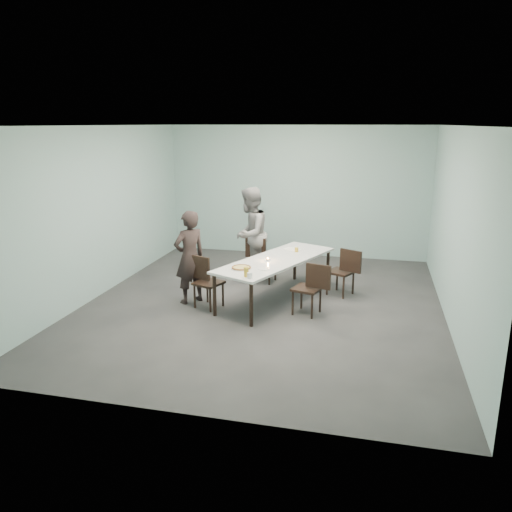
% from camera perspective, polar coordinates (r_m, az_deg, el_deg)
% --- Properties ---
extents(ground, '(7.00, 7.00, 0.00)m').
position_cam_1_polar(ground, '(8.69, 0.82, -5.50)').
color(ground, '#333335').
rests_on(ground, ground).
extents(room_shell, '(6.02, 7.02, 3.01)m').
position_cam_1_polar(room_shell, '(8.21, 0.87, 7.86)').
color(room_shell, '#95BBBC').
rests_on(room_shell, ground).
extents(table, '(1.84, 2.75, 0.75)m').
position_cam_1_polar(table, '(8.70, 2.31, -0.70)').
color(table, white).
rests_on(table, ground).
extents(chair_near_left, '(0.65, 0.54, 0.87)m').
position_cam_1_polar(chair_near_left, '(8.48, -5.88, -2.53)').
color(chair_near_left, black).
rests_on(chair_near_left, ground).
extents(chair_far_left, '(0.64, 0.48, 0.87)m').
position_cam_1_polar(chair_far_left, '(9.79, 0.53, -0.07)').
color(chair_far_left, black).
rests_on(chair_far_left, ground).
extents(chair_near_right, '(0.65, 0.52, 0.87)m').
position_cam_1_polar(chair_near_right, '(8.12, 6.37, -3.35)').
color(chair_near_right, black).
rests_on(chair_near_right, ground).
extents(chair_far_right, '(0.65, 0.56, 0.87)m').
position_cam_1_polar(chair_far_right, '(9.10, 10.10, -1.46)').
color(chair_far_right, black).
rests_on(chair_far_right, ground).
extents(diner_near, '(0.67, 0.70, 1.62)m').
position_cam_1_polar(diner_near, '(8.63, -7.58, -0.14)').
color(diner_near, black).
rests_on(diner_near, ground).
extents(diner_far, '(0.82, 0.99, 1.84)m').
position_cam_1_polar(diner_far, '(9.81, -0.68, 2.50)').
color(diner_far, slate).
rests_on(diner_far, ground).
extents(pizza, '(0.34, 0.34, 0.04)m').
position_cam_1_polar(pizza, '(8.09, -1.68, -1.35)').
color(pizza, white).
rests_on(pizza, table).
extents(side_plate, '(0.18, 0.18, 0.01)m').
position_cam_1_polar(side_plate, '(8.07, 0.87, -1.48)').
color(side_plate, white).
rests_on(side_plate, table).
extents(beer_glass, '(0.08, 0.08, 0.15)m').
position_cam_1_polar(beer_glass, '(7.66, -1.12, -1.84)').
color(beer_glass, gold).
rests_on(beer_glass, table).
extents(water_tumbler, '(0.08, 0.08, 0.09)m').
position_cam_1_polar(water_tumbler, '(7.58, -0.72, -2.25)').
color(water_tumbler, silver).
rests_on(water_tumbler, table).
extents(tealight, '(0.06, 0.06, 0.05)m').
position_cam_1_polar(tealight, '(8.55, 1.36, -0.43)').
color(tealight, silver).
rests_on(tealight, table).
extents(amber_tumbler, '(0.07, 0.07, 0.08)m').
position_cam_1_polar(amber_tumbler, '(9.18, 4.65, 0.73)').
color(amber_tumbler, gold).
rests_on(amber_tumbler, table).
extents(menu, '(0.36, 0.32, 0.01)m').
position_cam_1_polar(menu, '(9.36, 4.20, 0.79)').
color(menu, silver).
rests_on(menu, table).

